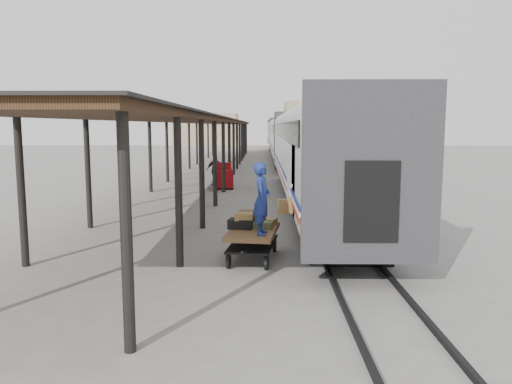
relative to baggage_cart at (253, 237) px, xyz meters
The scene contains 11 objects.
ground 1.54m from the baggage_cart, 113.72° to the left, with size 160.00×160.00×0.00m, color slate.
train 35.23m from the baggage_cart, 85.71° to the left, with size 3.45×76.01×4.01m.
canopy 25.81m from the baggage_cart, 98.91° to the left, with size 4.90×64.30×4.15m.
rails 35.38m from the baggage_cart, 85.73° to the left, with size 1.54×150.00×0.12m.
building_far 80.48m from the baggage_cart, 80.38° to the left, with size 18.00×10.00×8.00m, color tan.
building_left 83.98m from the baggage_cart, 97.23° to the left, with size 12.00×8.00×6.00m, color tan.
baggage_cart is the anchor object (origin of this frame).
suitcase_stack 0.52m from the baggage_cart, 106.98° to the left, with size 1.41×1.09×0.44m.
luggage_tug 16.08m from the baggage_cart, 97.38° to the left, with size 1.31×1.85×1.50m.
porter 1.35m from the baggage_cart, 68.96° to the right, with size 0.69×0.45×1.90m, color navy.
pedestrian 17.43m from the baggage_cart, 98.69° to the left, with size 1.14×0.48×1.95m, color black.
Camera 1 is at (0.82, -14.77, 3.69)m, focal length 35.00 mm.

